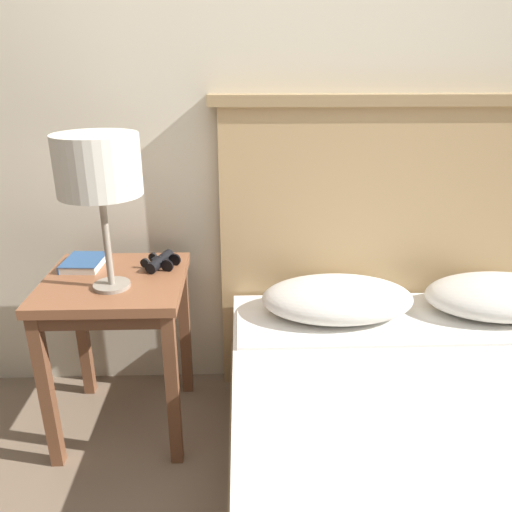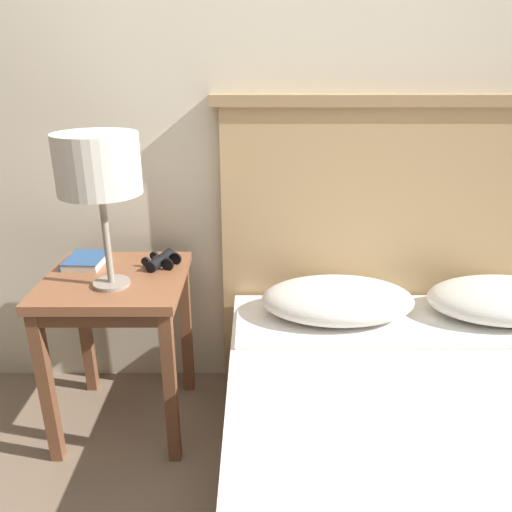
{
  "view_description": "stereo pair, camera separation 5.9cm",
  "coord_description": "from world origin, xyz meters",
  "px_view_note": "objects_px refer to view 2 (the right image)",
  "views": [
    {
      "loc": [
        -0.02,
        -1.11,
        1.42
      ],
      "look_at": [
        0.04,
        0.54,
        0.76
      ],
      "focal_mm": 35.0,
      "sensor_mm": 36.0,
      "label": 1
    },
    {
      "loc": [
        0.04,
        -1.12,
        1.42
      ],
      "look_at": [
        0.04,
        0.54,
        0.76
      ],
      "focal_mm": 35.0,
      "sensor_mm": 36.0,
      "label": 2
    }
  ],
  "objects_px": {
    "nightstand": "(118,300)",
    "bed": "(471,468)",
    "table_lamp": "(99,167)",
    "book_on_nightstand": "(87,260)",
    "binoculars_pair": "(162,260)"
  },
  "relations": [
    {
      "from": "bed",
      "to": "nightstand",
      "type": "bearing_deg",
      "value": 154.74
    },
    {
      "from": "table_lamp",
      "to": "book_on_nightstand",
      "type": "relative_size",
      "value": 2.93
    },
    {
      "from": "book_on_nightstand",
      "to": "binoculars_pair",
      "type": "distance_m",
      "value": 0.3
    },
    {
      "from": "nightstand",
      "to": "bed",
      "type": "bearing_deg",
      "value": -25.26
    },
    {
      "from": "nightstand",
      "to": "table_lamp",
      "type": "distance_m",
      "value": 0.53
    },
    {
      "from": "table_lamp",
      "to": "book_on_nightstand",
      "type": "bearing_deg",
      "value": 128.45
    },
    {
      "from": "bed",
      "to": "binoculars_pair",
      "type": "height_order",
      "value": "bed"
    },
    {
      "from": "book_on_nightstand",
      "to": "binoculars_pair",
      "type": "bearing_deg",
      "value": -2.56
    },
    {
      "from": "bed",
      "to": "table_lamp",
      "type": "distance_m",
      "value": 1.49
    },
    {
      "from": "nightstand",
      "to": "binoculars_pair",
      "type": "relative_size",
      "value": 4.04
    },
    {
      "from": "bed",
      "to": "table_lamp",
      "type": "relative_size",
      "value": 3.61
    },
    {
      "from": "nightstand",
      "to": "bed",
      "type": "xyz_separation_m",
      "value": [
        1.17,
        -0.55,
        -0.28
      ]
    },
    {
      "from": "bed",
      "to": "binoculars_pair",
      "type": "xyz_separation_m",
      "value": [
        -1.01,
        0.66,
        0.41
      ]
    },
    {
      "from": "nightstand",
      "to": "book_on_nightstand",
      "type": "height_order",
      "value": "book_on_nightstand"
    },
    {
      "from": "nightstand",
      "to": "bed",
      "type": "distance_m",
      "value": 1.33
    }
  ]
}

